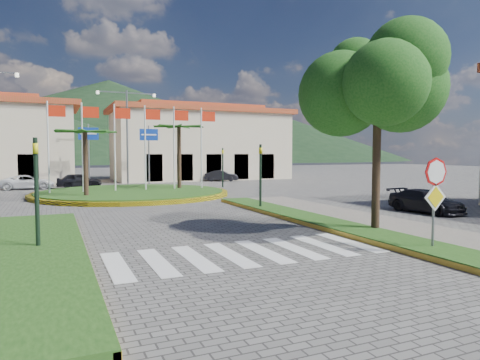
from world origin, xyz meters
name	(u,v)px	position (x,y,z in m)	size (l,w,h in m)	color
ground	(329,298)	(0.00, 0.00, 0.00)	(160.00, 160.00, 0.00)	#595654
sidewalk_right	(460,246)	(6.00, 2.00, 0.07)	(4.00, 28.00, 0.15)	gray
verge_right	(430,249)	(4.80, 2.00, 0.09)	(1.60, 28.00, 0.18)	#1C4513
crosswalk	(243,253)	(0.00, 4.00, 0.01)	(8.00, 3.00, 0.01)	silver
roundabout_island	(132,193)	(0.00, 22.00, 0.17)	(12.70, 12.70, 6.00)	yellow
stop_sign	(435,188)	(4.90, 1.96, 1.79)	(0.80, 0.11, 2.65)	slate
deciduous_tree	(378,83)	(5.50, 5.00, 5.18)	(3.60, 3.60, 6.80)	black
traffic_light_left	(36,183)	(-5.20, 6.50, 1.94)	(0.15, 0.18, 3.20)	black
traffic_light_right	(260,170)	(4.50, 12.00, 1.94)	(0.15, 0.18, 3.20)	black
traffic_light_far	(223,163)	(8.00, 26.00, 1.94)	(0.18, 0.15, 3.20)	black
direction_sign_west	(89,144)	(-2.00, 30.97, 3.53)	(1.60, 0.14, 5.20)	slate
direction_sign_east	(149,145)	(3.00, 30.97, 3.53)	(1.60, 0.14, 5.20)	slate
street_lamp_centre	(127,133)	(1.00, 30.00, 4.50)	(4.80, 0.16, 8.00)	slate
building_right	(200,143)	(10.00, 38.00, 3.90)	(19.08, 9.54, 8.05)	beige
hill_far_mid	(109,121)	(15.00, 160.00, 15.00)	(180.00, 180.00, 30.00)	black
hill_far_east	(271,137)	(70.00, 135.00, 9.00)	(120.00, 120.00, 18.00)	black
hill_near_back	(32,135)	(-10.00, 130.00, 8.00)	(110.00, 110.00, 16.00)	black
white_van	(28,182)	(-6.57, 30.00, 0.54)	(1.80, 3.90, 1.08)	silver
car_dark_a	(79,180)	(-2.86, 30.00, 0.59)	(1.39, 3.45, 1.18)	black
car_dark_b	(222,176)	(10.56, 32.88, 0.54)	(1.15, 3.28, 1.08)	black
car_side_right	(426,201)	(11.16, 8.03, 0.53)	(1.50, 3.68, 1.07)	black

